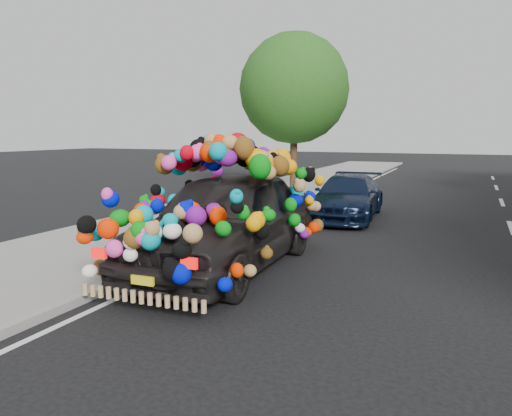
% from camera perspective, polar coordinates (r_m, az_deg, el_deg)
% --- Properties ---
extents(ground, '(100.00, 100.00, 0.00)m').
position_cam_1_polar(ground, '(9.58, 6.91, -5.86)').
color(ground, black).
rests_on(ground, ground).
extents(sidewalk, '(4.00, 60.00, 0.12)m').
position_cam_1_polar(sidewalk, '(11.51, -14.07, -3.28)').
color(sidewalk, gray).
rests_on(sidewalk, ground).
extents(kerb, '(0.15, 60.00, 0.13)m').
position_cam_1_polar(kerb, '(10.46, -5.54, -4.23)').
color(kerb, gray).
rests_on(kerb, ground).
extents(tree_near_sidewalk, '(4.20, 4.20, 6.13)m').
position_cam_1_polar(tree_near_sidewalk, '(19.55, 4.41, 13.44)').
color(tree_near_sidewalk, '#332114').
rests_on(tree_near_sidewalk, ground).
extents(plush_art_car, '(2.54, 5.32, 2.37)m').
position_cam_1_polar(plush_art_car, '(8.74, -3.45, 1.00)').
color(plush_art_car, black).
rests_on(plush_art_car, ground).
extents(navy_sedan, '(1.91, 4.20, 1.19)m').
position_cam_1_polar(navy_sedan, '(14.20, 10.39, 1.27)').
color(navy_sedan, black).
rests_on(navy_sedan, ground).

